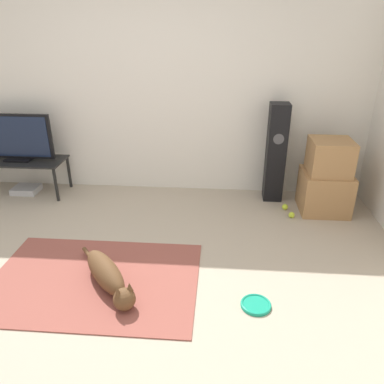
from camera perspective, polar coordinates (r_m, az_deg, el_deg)
ground_plane at (r=3.14m, az=-12.82°, el=-14.69°), size 12.00×12.00×0.00m
wall_back at (r=4.53m, az=-6.69°, el=15.85°), size 8.00×0.06×2.55m
area_rug at (r=3.29m, az=-14.66°, el=-12.80°), size 1.71×1.17×0.01m
dog at (r=3.12m, az=-12.68°, el=-12.34°), size 0.65×0.78×0.22m
frisbee at (r=2.98m, az=9.71°, el=-16.56°), size 0.23×0.23×0.03m
cardboard_box_lower at (r=4.42m, az=19.52°, el=0.07°), size 0.52×0.50×0.46m
cardboard_box_upper at (r=4.26m, az=20.29°, el=5.05°), size 0.43×0.42×0.37m
floor_speaker at (r=4.42m, az=12.64°, el=5.79°), size 0.21×0.22×1.14m
tv_stand at (r=5.00m, az=-24.66°, el=3.96°), size 1.06×0.47×0.43m
tv at (r=4.91m, az=-25.31°, el=7.47°), size 0.88×0.20×0.56m
tennis_ball_by_boxes at (r=4.38m, az=13.98°, el=-2.21°), size 0.07×0.07×0.07m
tennis_ball_near_speaker at (r=4.22m, az=14.94°, el=-3.40°), size 0.07×0.07×0.07m
game_console at (r=5.11m, az=-23.93°, el=0.36°), size 0.31×0.26×0.07m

